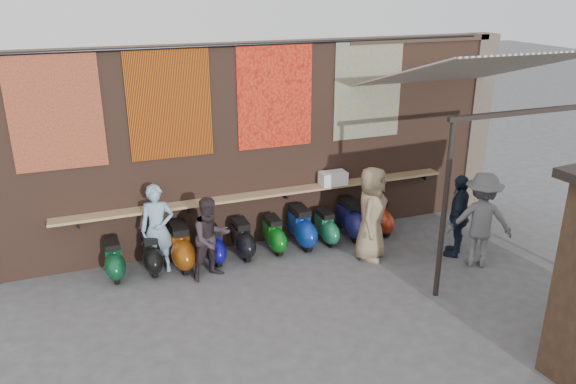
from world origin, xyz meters
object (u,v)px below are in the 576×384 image
(scooter_stool_8, at_px, (351,219))
(scooter_stool_1, at_px, (151,254))
(scooter_stool_9, at_px, (378,216))
(scooter_stool_3, at_px, (214,245))
(scooter_stool_6, at_px, (301,227))
(scooter_stool_5, at_px, (274,235))
(shopper_grey, at_px, (481,220))
(shelf_box, at_px, (333,178))
(diner_left, at_px, (157,229))
(scooter_stool_0, at_px, (114,260))
(shopper_tan, at_px, (372,214))
(shopper_navy, at_px, (459,216))
(diner_right, at_px, (211,238))
(scooter_stool_7, at_px, (326,227))
(scooter_stool_4, at_px, (242,239))
(scooter_stool_2, at_px, (181,247))

(scooter_stool_8, bearing_deg, scooter_stool_1, -179.98)
(scooter_stool_9, bearing_deg, scooter_stool_8, -178.54)
(scooter_stool_3, relative_size, scooter_stool_6, 0.83)
(scooter_stool_5, distance_m, scooter_stool_6, 0.59)
(scooter_stool_5, distance_m, shopper_grey, 3.93)
(shelf_box, xyz_separation_m, scooter_stool_9, (0.95, -0.28, -0.88))
(scooter_stool_8, distance_m, diner_left, 3.97)
(scooter_stool_0, height_order, shopper_tan, shopper_tan)
(scooter_stool_8, relative_size, shopper_navy, 0.52)
(diner_right, bearing_deg, scooter_stool_0, 144.52)
(shelf_box, distance_m, shopper_grey, 2.99)
(scooter_stool_1, height_order, scooter_stool_7, scooter_stool_1)
(scooter_stool_1, distance_m, diner_left, 0.50)
(scooter_stool_3, distance_m, scooter_stool_9, 3.58)
(scooter_stool_5, bearing_deg, scooter_stool_6, 1.22)
(scooter_stool_5, relative_size, shopper_tan, 0.40)
(scooter_stool_4, distance_m, diner_left, 1.66)
(scooter_stool_4, distance_m, scooter_stool_9, 3.01)
(scooter_stool_4, bearing_deg, scooter_stool_3, -177.66)
(scooter_stool_6, distance_m, diner_left, 2.87)
(shelf_box, height_order, scooter_stool_8, shelf_box)
(scooter_stool_9, relative_size, shopper_grey, 0.44)
(shelf_box, bearing_deg, scooter_stool_1, -175.57)
(scooter_stool_3, height_order, scooter_stool_7, scooter_stool_3)
(scooter_stool_8, relative_size, shopper_grey, 0.47)
(scooter_stool_2, relative_size, diner_left, 0.52)
(scooter_stool_9, relative_size, diner_right, 0.52)
(shopper_tan, bearing_deg, shelf_box, 52.68)
(scooter_stool_0, xyz_separation_m, shopper_navy, (6.33, -1.44, 0.47))
(diner_right, bearing_deg, scooter_stool_5, 7.71)
(scooter_stool_6, height_order, scooter_stool_9, scooter_stool_6)
(shelf_box, distance_m, scooter_stool_0, 4.57)
(shelf_box, relative_size, scooter_stool_3, 0.77)
(scooter_stool_8, xyz_separation_m, diner_left, (-3.95, -0.01, 0.43))
(scooter_stool_8, distance_m, shopper_grey, 2.61)
(scooter_stool_4, bearing_deg, diner_right, -141.66)
(scooter_stool_2, distance_m, diner_left, 0.58)
(shelf_box, height_order, scooter_stool_3, shelf_box)
(scooter_stool_7, distance_m, shopper_tan, 1.19)
(scooter_stool_1, height_order, scooter_stool_9, scooter_stool_9)
(diner_right, bearing_deg, shopper_tan, -21.50)
(scooter_stool_1, bearing_deg, scooter_stool_7, -0.67)
(shelf_box, bearing_deg, scooter_stool_8, -44.79)
(shelf_box, relative_size, scooter_stool_2, 0.62)
(scooter_stool_1, height_order, scooter_stool_2, scooter_stool_2)
(diner_right, bearing_deg, shopper_grey, -30.60)
(scooter_stool_2, xyz_separation_m, diner_right, (0.45, -0.56, 0.35))
(shelf_box, relative_size, shopper_tan, 0.30)
(scooter_stool_2, distance_m, scooter_stool_3, 0.64)
(scooter_stool_0, relative_size, diner_right, 0.48)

